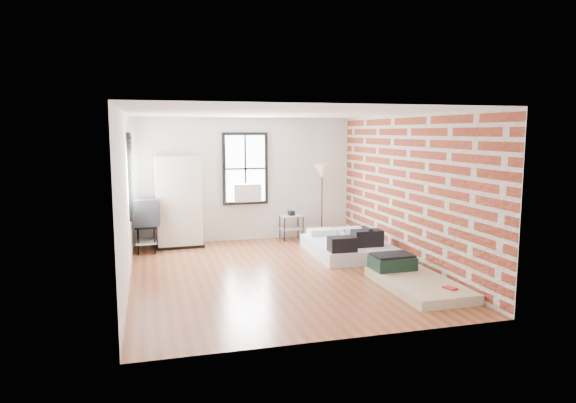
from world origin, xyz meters
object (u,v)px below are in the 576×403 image
object	(u,v)px
mattress_main	(348,246)
wardrobe	(179,202)
floor_lamp	(322,175)
tv_stand	(146,213)
side_table	(291,220)
mattress_bare	(412,279)

from	to	relation	value
mattress_main	wardrobe	size ratio (longest dim) A/B	1.03
floor_lamp	tv_stand	size ratio (longest dim) A/B	1.57
floor_lamp	side_table	bearing A→B (deg)	174.44
mattress_bare	tv_stand	world-z (taller)	tv_stand
floor_lamp	tv_stand	distance (m)	4.02
tv_stand	mattress_main	bearing A→B (deg)	-19.64
side_table	floor_lamp	distance (m)	1.27
side_table	floor_lamp	bearing A→B (deg)	-5.56
mattress_bare	tv_stand	size ratio (longest dim) A/B	1.74
mattress_main	wardrobe	xyz separation A→B (m)	(-3.27, 1.64, 0.80)
wardrobe	side_table	size ratio (longest dim) A/B	2.92
side_table	floor_lamp	xyz separation A→B (m)	(0.72, -0.07, 1.05)
side_table	tv_stand	distance (m)	3.27
mattress_bare	side_table	size ratio (longest dim) A/B	2.86
wardrobe	floor_lamp	bearing A→B (deg)	-2.84
mattress_main	tv_stand	world-z (taller)	tv_stand
mattress_bare	tv_stand	bearing A→B (deg)	137.74
side_table	tv_stand	world-z (taller)	tv_stand
wardrobe	floor_lamp	xyz separation A→B (m)	(3.26, 0.00, 0.52)
tv_stand	floor_lamp	bearing A→B (deg)	3.34
mattress_bare	floor_lamp	distance (m)	4.18
wardrobe	side_table	distance (m)	2.60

